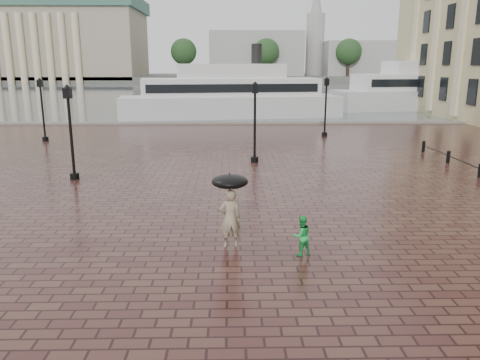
# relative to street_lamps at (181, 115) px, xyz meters

# --- Properties ---
(ground) EXTENTS (300.00, 300.00, 0.00)m
(ground) POSITION_rel_street_lamps_xyz_m (1.50, -17.50, -2.33)
(ground) COLOR #381B19
(ground) RESTS_ON ground
(harbour_water) EXTENTS (240.00, 240.00, 0.00)m
(harbour_water) POSITION_rel_street_lamps_xyz_m (1.50, 74.50, -2.33)
(harbour_water) COLOR #485258
(harbour_water) RESTS_ON ground
(quay_edge) EXTENTS (80.00, 0.60, 0.30)m
(quay_edge) POSITION_rel_street_lamps_xyz_m (1.50, 14.50, -2.33)
(quay_edge) COLOR slate
(quay_edge) RESTS_ON ground
(far_shore) EXTENTS (300.00, 60.00, 2.00)m
(far_shore) POSITION_rel_street_lamps_xyz_m (1.50, 142.50, -1.33)
(far_shore) COLOR #4C4C47
(far_shore) RESTS_ON ground
(museum) EXTENTS (57.00, 32.50, 26.00)m
(museum) POSITION_rel_street_lamps_xyz_m (-53.50, 127.11, 11.58)
(museum) COLOR gray
(museum) RESTS_ON ground
(distant_skyline) EXTENTS (102.50, 22.00, 33.00)m
(distant_skyline) POSITION_rel_street_lamps_xyz_m (49.64, 132.50, 7.13)
(distant_skyline) COLOR #9A9792
(distant_skyline) RESTS_ON ground
(far_trees) EXTENTS (188.00, 8.00, 13.50)m
(far_trees) POSITION_rel_street_lamps_xyz_m (1.50, 120.50, 7.09)
(far_trees) COLOR #2D2119
(far_trees) RESTS_ON ground
(street_lamps) EXTENTS (21.44, 14.44, 4.40)m
(street_lamps) POSITION_rel_street_lamps_xyz_m (0.00, 0.00, 0.00)
(street_lamps) COLOR black
(street_lamps) RESTS_ON ground
(adult_pedestrian) EXTENTS (0.73, 0.55, 1.82)m
(adult_pedestrian) POSITION_rel_street_lamps_xyz_m (3.11, -16.40, -1.41)
(adult_pedestrian) COLOR gray
(adult_pedestrian) RESTS_ON ground
(child_pedestrian) EXTENTS (0.71, 0.64, 1.20)m
(child_pedestrian) POSITION_rel_street_lamps_xyz_m (5.18, -17.10, -1.73)
(child_pedestrian) COLOR green
(child_pedestrian) RESTS_ON ground
(ferry_near) EXTENTS (23.70, 8.72, 7.59)m
(ferry_near) POSITION_rel_street_lamps_xyz_m (3.16, 20.61, -0.04)
(ferry_near) COLOR #B9B9B9
(ferry_near) RESTS_ON ground
(ferry_far) EXTENTS (25.37, 9.80, 8.12)m
(ferry_far) POSITION_rel_street_lamps_xyz_m (28.48, 29.49, 0.11)
(ferry_far) COLOR #B9B9B9
(ferry_far) RESTS_ON ground
(umbrella) EXTENTS (1.10, 1.10, 1.18)m
(umbrella) POSITION_rel_street_lamps_xyz_m (3.11, -16.40, -0.27)
(umbrella) COLOR black
(umbrella) RESTS_ON ground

